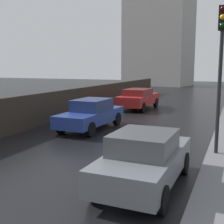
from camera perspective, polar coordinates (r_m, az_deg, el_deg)
The scene contains 5 objects.
car_red_near_kerb at distance 21.28m, azimuth 5.06°, elevation 2.63°, with size 1.96×4.60×1.43m.
car_blue_far_ahead at distance 14.41m, azimuth -3.97°, elevation -0.36°, with size 1.78×4.42×1.43m.
car_grey_behind_camera at distance 7.57m, azimuth 6.27°, elevation -8.87°, with size 1.73×3.87×1.41m.
traffic_light at distance 10.26m, azimuth 20.05°, elevation 10.37°, with size 0.26×0.39×4.72m.
distant_tower at distance 49.55m, azimuth 8.95°, elevation 18.64°, with size 10.77×7.87×29.07m.
Camera 1 is at (4.83, -2.81, 2.99)m, focal length 48.04 mm.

